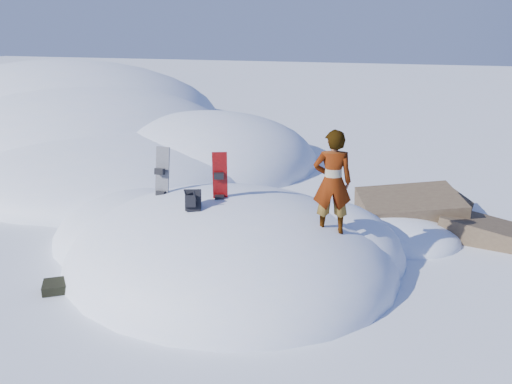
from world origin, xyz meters
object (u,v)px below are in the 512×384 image
(snowboard_red, at_px, (220,189))
(backpack, at_px, (193,200))
(person, at_px, (332,182))
(snowboard_dark, at_px, (162,185))

(snowboard_red, xyz_separation_m, backpack, (-0.33, -0.60, -0.06))
(snowboard_red, xyz_separation_m, person, (2.24, -0.16, 0.40))
(snowboard_dark, distance_m, person, 3.79)
(snowboard_dark, bearing_deg, snowboard_red, -11.09)
(snowboard_dark, bearing_deg, backpack, -37.22)
(snowboard_dark, relative_size, person, 0.85)
(snowboard_red, bearing_deg, person, -24.58)
(snowboard_red, bearing_deg, snowboard_dark, 145.52)
(backpack, bearing_deg, person, -8.71)
(snowboard_red, distance_m, person, 2.28)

